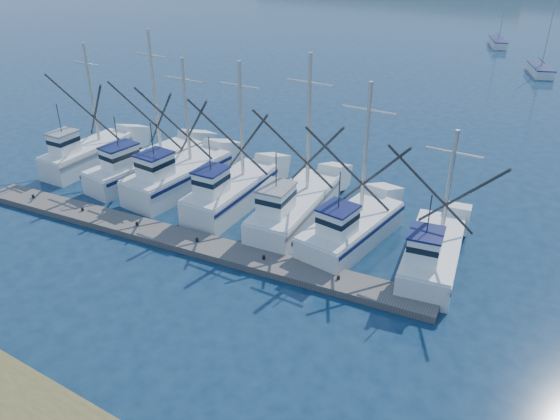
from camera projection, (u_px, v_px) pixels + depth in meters
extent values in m
plane|color=#0D2239|center=(236.00, 370.00, 21.22)|extent=(500.00, 500.00, 0.00)
cube|color=#595450|center=(182.00, 240.00, 29.54)|extent=(27.65, 4.58, 0.37)
cube|color=silver|center=(88.00, 156.00, 38.50)|extent=(2.51, 6.95, 1.54)
cube|color=white|center=(64.00, 144.00, 36.47)|extent=(1.37, 1.72, 1.50)
cylinder|color=#B7B2A8|center=(92.00, 94.00, 37.42)|extent=(0.22, 0.22, 6.87)
cube|color=silver|center=(147.00, 167.00, 37.04)|extent=(3.29, 8.87, 1.40)
cube|color=white|center=(120.00, 158.00, 34.69)|extent=(1.59, 2.25, 1.50)
cylinder|color=#B7B2A8|center=(155.00, 93.00, 35.92)|extent=(0.22, 0.22, 8.14)
cube|color=silver|center=(179.00, 179.00, 35.04)|extent=(3.09, 7.67, 1.64)
cube|color=white|center=(155.00, 166.00, 32.85)|extent=(1.66, 1.92, 1.50)
cylinder|color=#B7B2A8|center=(186.00, 111.00, 34.07)|extent=(0.22, 0.22, 6.64)
cube|color=silver|center=(232.00, 195.00, 32.95)|extent=(2.82, 7.36, 1.62)
cube|color=white|center=(211.00, 183.00, 30.82)|extent=(1.51, 1.84, 1.50)
cylinder|color=#B7B2A8|center=(241.00, 121.00, 31.87)|extent=(0.22, 0.22, 7.00)
cube|color=silver|center=(295.00, 210.00, 31.38)|extent=(3.36, 8.31, 1.51)
cube|color=white|center=(276.00, 201.00, 29.11)|extent=(1.68, 2.11, 1.50)
cylinder|color=#B7B2A8|center=(309.00, 125.00, 30.21)|extent=(0.22, 0.22, 7.91)
cube|color=silver|center=(351.00, 232.00, 29.27)|extent=(3.39, 7.28, 1.41)
cube|color=white|center=(338.00, 222.00, 27.23)|extent=(1.70, 1.88, 1.50)
cylinder|color=#B7B2A8|center=(366.00, 150.00, 28.16)|extent=(0.22, 0.22, 7.17)
cube|color=silver|center=(432.00, 256.00, 27.18)|extent=(3.57, 7.22, 1.36)
cube|color=white|center=(424.00, 248.00, 25.17)|extent=(1.69, 1.90, 1.50)
cylinder|color=#B7B2A8|center=(449.00, 185.00, 26.44)|extent=(0.22, 0.22, 5.59)
cube|color=silver|center=(540.00, 70.00, 62.02)|extent=(3.73, 5.66, 0.90)
cylinder|color=#B7B2A8|center=(549.00, 33.00, 60.35)|extent=(0.12, 0.12, 7.20)
cube|color=silver|center=(498.00, 43.00, 76.16)|extent=(3.61, 6.06, 0.90)
cylinder|color=#B7B2A8|center=(504.00, 12.00, 74.48)|extent=(0.12, 0.12, 7.20)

